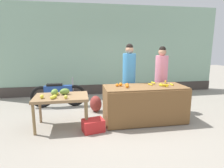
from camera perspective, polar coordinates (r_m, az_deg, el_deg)
ground_plane at (r=4.65m, az=3.68°, el=-11.33°), size 24.00×24.00×0.00m
market_wall_back at (r=7.17m, az=-1.73°, el=9.73°), size 8.62×0.23×3.24m
fruit_stall_counter at (r=4.63m, az=9.71°, el=-5.93°), size 1.91×0.82×0.86m
side_table_wooden at (r=4.34m, az=-14.93°, el=-4.55°), size 1.16×0.76×0.71m
banana_bunch_pile at (r=4.70m, az=14.77°, el=-0.09°), size 0.56×0.50×0.07m
orange_pile at (r=4.40m, az=3.69°, el=-0.32°), size 0.30×0.30×0.09m
mango_papaya_pile at (r=4.35m, az=-15.80°, el=-2.57°), size 0.62×0.53×0.14m
vendor_woman_blue_shirt at (r=5.05m, az=5.10°, el=1.54°), size 0.34×0.34×1.85m
vendor_woman_pink_shirt at (r=5.40m, az=14.46°, el=1.47°), size 0.34×0.34×1.78m
parked_motorcycle at (r=5.85m, az=-15.75°, el=-2.82°), size 1.60×0.18×0.88m
produce_crate at (r=4.16m, az=-5.65°, el=-12.24°), size 0.50×0.41×0.26m
produce_sack at (r=5.29m, az=-4.89°, el=-5.93°), size 0.44×0.46×0.45m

